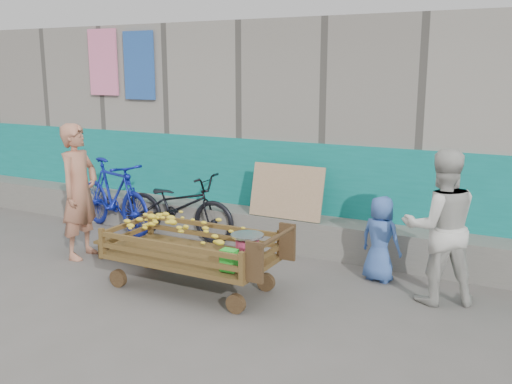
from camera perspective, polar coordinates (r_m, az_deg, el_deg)
The scene contains 9 objects.
ground at distance 5.93m, azimuth -8.95°, elevation -11.32°, with size 80.00×80.00×0.00m, color #5A5852.
building_wall at distance 9.05m, azimuth 6.27°, elevation 6.53°, with size 12.00×3.50×3.00m.
banana_cart at distance 6.19m, azimuth -6.84°, elevation -4.67°, with size 1.96×0.89×0.83m.
bench at distance 7.33m, azimuth -12.66°, elevation -5.47°, with size 0.89×0.27×0.22m.
vendor_man at distance 7.47m, azimuth -17.25°, elevation 0.06°, with size 0.62×0.41×1.70m, color #AF7156.
woman at distance 6.05m, azimuth 17.95°, elevation -3.34°, with size 0.77×0.60×1.59m, color silver.
child at distance 6.55m, azimuth 12.34°, elevation -4.60°, with size 0.48×0.31×0.98m, color #3E64B4.
bicycle_dark at distance 8.09m, azimuth -7.81°, elevation -1.38°, with size 0.62×1.78×0.93m, color black.
bicycle_blue at distance 8.61m, azimuth -14.01°, elevation -0.35°, with size 0.50×1.77×1.07m, color #111F95.
Camera 1 is at (3.30, -4.33, 2.36)m, focal length 40.00 mm.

